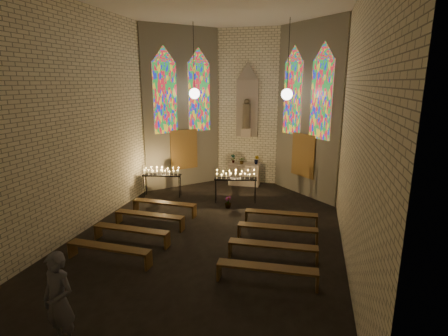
% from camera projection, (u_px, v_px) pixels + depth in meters
% --- Properties ---
extents(floor, '(12.00, 12.00, 0.00)m').
position_uv_depth(floor, '(212.00, 232.00, 11.20)').
color(floor, black).
rests_on(floor, ground).
extents(room, '(8.22, 12.43, 7.00)m').
position_uv_depth(room, '(235.00, 107.00, 13.48)').
color(room, beige).
rests_on(room, ground).
extents(altar, '(1.40, 0.60, 1.00)m').
position_uv_depth(altar, '(244.00, 174.00, 16.21)').
color(altar, beige).
rests_on(altar, ground).
extents(flower_vase_left, '(0.25, 0.22, 0.41)m').
position_uv_depth(flower_vase_left, '(233.00, 159.00, 16.22)').
color(flower_vase_left, '#4C723F').
rests_on(flower_vase_left, altar).
extents(flower_vase_center, '(0.34, 0.31, 0.33)m').
position_uv_depth(flower_vase_center, '(242.00, 160.00, 16.00)').
color(flower_vase_center, '#4C723F').
rests_on(flower_vase_center, altar).
extents(flower_vase_right, '(0.28, 0.26, 0.41)m').
position_uv_depth(flower_vase_right, '(257.00, 160.00, 15.95)').
color(flower_vase_right, '#4C723F').
rests_on(flower_vase_right, altar).
extents(aisle_flower_pot, '(0.30, 0.30, 0.44)m').
position_uv_depth(aisle_flower_pot, '(228.00, 202.00, 13.27)').
color(aisle_flower_pot, '#4C723F').
rests_on(aisle_flower_pot, ground).
extents(votive_stand_left, '(1.63, 0.65, 1.17)m').
position_uv_depth(votive_stand_left, '(162.00, 173.00, 14.45)').
color(votive_stand_left, black).
rests_on(votive_stand_left, ground).
extents(votive_stand_right, '(1.71, 0.72, 1.23)m').
position_uv_depth(votive_stand_right, '(236.00, 177.00, 13.72)').
color(votive_stand_right, black).
rests_on(votive_stand_right, ground).
extents(pew_left_0, '(2.39, 0.42, 0.46)m').
position_uv_depth(pew_left_0, '(164.00, 204.00, 12.62)').
color(pew_left_0, '#4E3516').
rests_on(pew_left_0, ground).
extents(pew_right_0, '(2.39, 0.42, 0.46)m').
position_uv_depth(pew_right_0, '(281.00, 215.00, 11.62)').
color(pew_right_0, '#4E3516').
rests_on(pew_right_0, ground).
extents(pew_left_1, '(2.39, 0.42, 0.46)m').
position_uv_depth(pew_left_1, '(149.00, 216.00, 11.49)').
color(pew_left_1, '#4E3516').
rests_on(pew_left_1, ground).
extents(pew_right_1, '(2.39, 0.42, 0.46)m').
position_uv_depth(pew_right_1, '(277.00, 229.00, 10.49)').
color(pew_right_1, '#4E3516').
rests_on(pew_right_1, ground).
extents(pew_left_2, '(2.39, 0.42, 0.46)m').
position_uv_depth(pew_left_2, '(131.00, 231.00, 10.36)').
color(pew_left_2, '#4E3516').
rests_on(pew_left_2, ground).
extents(pew_right_2, '(2.39, 0.42, 0.46)m').
position_uv_depth(pew_right_2, '(273.00, 247.00, 9.36)').
color(pew_right_2, '#4E3516').
rests_on(pew_right_2, ground).
extents(pew_left_3, '(2.39, 0.42, 0.46)m').
position_uv_depth(pew_left_3, '(109.00, 249.00, 9.23)').
color(pew_left_3, '#4E3516').
rests_on(pew_left_3, ground).
extents(pew_right_3, '(2.39, 0.42, 0.46)m').
position_uv_depth(pew_right_3, '(267.00, 270.00, 8.23)').
color(pew_right_3, '#4E3516').
rests_on(pew_right_3, ground).
extents(visitor, '(0.73, 0.54, 1.82)m').
position_uv_depth(visitor, '(59.00, 301.00, 6.17)').
color(visitor, '#4B4B55').
rests_on(visitor, ground).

